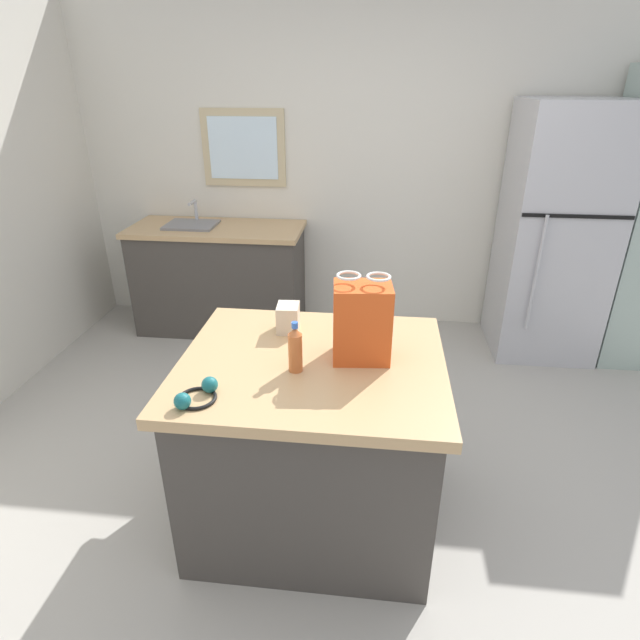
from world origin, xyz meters
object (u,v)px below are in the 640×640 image
shopping_bag (362,322)px  ear_defenders (197,395)px  kitchen_island (313,441)px  small_box (288,318)px  refrigerator (555,234)px  bottle (295,349)px

shopping_bag → ear_defenders: 0.73m
kitchen_island → small_box: size_ratio=8.64×
shopping_bag → refrigerator: bearing=54.7°
refrigerator → kitchen_island: bearing=-128.5°
ear_defenders → kitchen_island: bearing=41.5°
refrigerator → small_box: 2.41m
bottle → refrigerator: bearing=51.8°
refrigerator → ear_defenders: 3.03m
bottle → small_box: bearing=104.4°
kitchen_island → ear_defenders: (-0.39, -0.35, 0.46)m
refrigerator → ear_defenders: bearing=-130.2°
refrigerator → shopping_bag: (-1.36, -1.92, 0.12)m
kitchen_island → shopping_bag: 0.64m
small_box → ear_defenders: (-0.24, -0.62, -0.04)m
shopping_bag → small_box: 0.44m
refrigerator → bottle: size_ratio=8.37×
small_box → bottle: (0.09, -0.36, 0.03)m
bottle → ear_defenders: bottle is taller
refrigerator → bottle: (-1.62, -2.05, 0.05)m
small_box → bottle: size_ratio=0.60×
shopping_bag → small_box: bearing=147.7°
small_box → ear_defenders: size_ratio=0.65×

